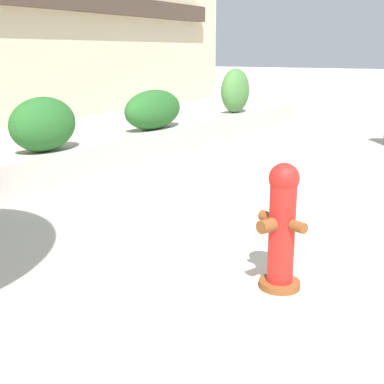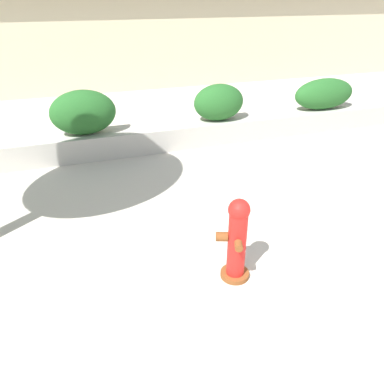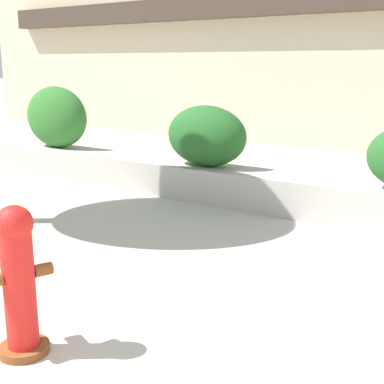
% 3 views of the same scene
% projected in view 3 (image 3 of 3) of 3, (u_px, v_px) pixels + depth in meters
% --- Properties ---
extents(hedge_bush_0, '(1.41, 0.63, 1.10)m').
position_uv_depth(hedge_bush_0, '(56.00, 117.00, 9.63)').
color(hedge_bush_0, '#2D6B28').
rests_on(hedge_bush_0, planter_wall_low).
extents(hedge_bush_1, '(1.30, 0.70, 0.90)m').
position_uv_depth(hedge_bush_1, '(206.00, 136.00, 7.88)').
color(hedge_bush_1, '#235B23').
rests_on(hedge_bush_1, planter_wall_low).
extents(fire_hydrant, '(0.48, 0.47, 1.08)m').
position_uv_depth(fire_hydrant, '(19.00, 280.00, 3.66)').
color(fire_hydrant, brown).
rests_on(fire_hydrant, ground).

